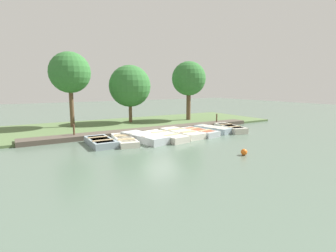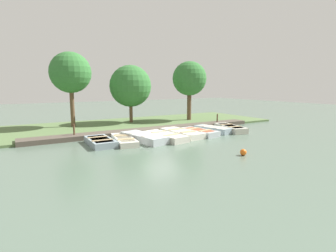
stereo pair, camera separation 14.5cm
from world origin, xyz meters
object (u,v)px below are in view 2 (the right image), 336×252
(rowboat_3, at_px, (165,136))
(buoy, at_px, (243,152))
(mooring_post_far, at_px, (217,119))
(rowboat_2, at_px, (144,137))
(park_tree_left, at_px, (130,86))
(rowboat_7, at_px, (230,128))
(rowboat_1, at_px, (124,140))
(rowboat_0, at_px, (100,142))
(park_tree_center, at_px, (189,79))
(rowboat_4, at_px, (182,133))
(park_tree_far_left, at_px, (70,73))
(rowboat_5, at_px, (199,132))
(rowboat_6, at_px, (213,129))
(mooring_post_near, at_px, (74,132))

(rowboat_3, relative_size, buoy, 10.85)
(mooring_post_far, bearing_deg, rowboat_2, -71.72)
(rowboat_2, xyz_separation_m, park_tree_left, (-7.03, 2.12, 3.02))
(rowboat_2, relative_size, rowboat_7, 1.09)
(rowboat_1, relative_size, park_tree_left, 0.65)
(rowboat_0, bearing_deg, park_tree_center, 120.13)
(buoy, height_order, park_tree_center, park_tree_center)
(park_tree_left, bearing_deg, rowboat_4, 5.95)
(buoy, bearing_deg, park_tree_far_left, -156.78)
(rowboat_3, relative_size, mooring_post_far, 3.46)
(rowboat_3, relative_size, park_tree_left, 0.67)
(mooring_post_far, height_order, buoy, mooring_post_far)
(rowboat_3, height_order, park_tree_far_left, park_tree_far_left)
(rowboat_3, bearing_deg, rowboat_7, 83.51)
(rowboat_5, bearing_deg, rowboat_3, -94.73)
(rowboat_3, bearing_deg, rowboat_2, -108.43)
(rowboat_1, bearing_deg, park_tree_left, 163.53)
(rowboat_4, distance_m, park_tree_left, 7.55)
(rowboat_4, xyz_separation_m, park_tree_center, (-5.70, 4.57, 3.69))
(rowboat_0, height_order, rowboat_6, rowboat_6)
(rowboat_3, xyz_separation_m, park_tree_center, (-6.08, 6.08, 3.69))
(park_tree_center, bearing_deg, rowboat_4, -38.73)
(rowboat_7, distance_m, mooring_post_far, 2.87)
(rowboat_4, bearing_deg, mooring_post_near, -116.34)
(rowboat_6, xyz_separation_m, buoy, (5.62, -2.89, -0.05))
(rowboat_0, xyz_separation_m, rowboat_2, (0.34, 2.54, 0.03))
(rowboat_2, bearing_deg, rowboat_4, 81.95)
(rowboat_4, bearing_deg, rowboat_0, -96.68)
(rowboat_4, relative_size, rowboat_5, 1.16)
(mooring_post_near, distance_m, mooring_post_far, 11.51)
(park_tree_center, bearing_deg, park_tree_left, -102.53)
(buoy, bearing_deg, rowboat_0, -137.46)
(mooring_post_near, xyz_separation_m, park_tree_far_left, (-4.48, 0.80, 3.75))
(buoy, relative_size, park_tree_left, 0.06)
(park_tree_center, bearing_deg, mooring_post_far, 11.10)
(rowboat_0, relative_size, park_tree_center, 0.49)
(rowboat_1, distance_m, buoy, 6.77)
(rowboat_7, bearing_deg, rowboat_3, -75.04)
(rowboat_0, xyz_separation_m, park_tree_left, (-6.69, 4.66, 3.06))
(mooring_post_near, height_order, buoy, mooring_post_near)
(rowboat_5, relative_size, rowboat_6, 1.02)
(mooring_post_far, bearing_deg, rowboat_7, -21.45)
(rowboat_2, xyz_separation_m, rowboat_7, (0.00, 6.99, -0.01))
(rowboat_7, height_order, buoy, rowboat_7)
(rowboat_1, distance_m, mooring_post_near, 3.38)
(rowboat_1, relative_size, park_tree_center, 0.60)
(mooring_post_near, xyz_separation_m, mooring_post_far, (0.00, 11.51, 0.00))
(rowboat_1, height_order, park_tree_left, park_tree_left)
(rowboat_3, distance_m, buoy, 5.31)
(rowboat_6, xyz_separation_m, park_tree_far_left, (-6.87, -8.25, 4.03))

